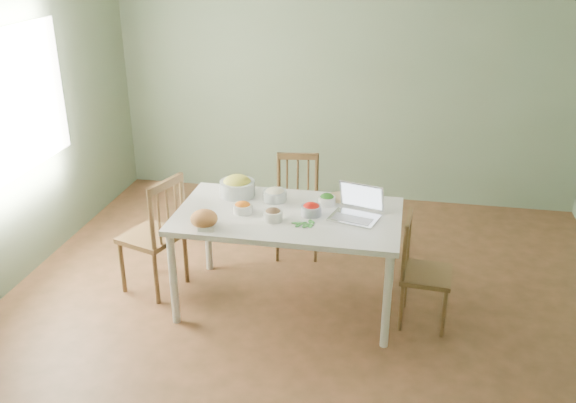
% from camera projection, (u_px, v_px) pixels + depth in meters
% --- Properties ---
extents(floor, '(5.00, 5.00, 0.00)m').
position_uv_depth(floor, '(304.00, 315.00, 4.97)').
color(floor, '#4C341E').
rests_on(floor, ground).
extents(wall_back, '(5.00, 0.00, 2.70)m').
position_uv_depth(wall_back, '(345.00, 78.00, 6.68)').
color(wall_back, '#61765C').
rests_on(wall_back, ground).
extents(wall_front, '(5.00, 0.00, 2.70)m').
position_uv_depth(wall_front, '(186.00, 388.00, 2.18)').
color(wall_front, '#61765C').
rests_on(wall_front, ground).
extents(window_left, '(0.04, 1.60, 1.20)m').
position_uv_depth(window_left, '(10.00, 105.00, 5.08)').
color(window_left, white).
rests_on(window_left, ground).
extents(dining_table, '(1.72, 0.97, 0.81)m').
position_uv_depth(dining_table, '(288.00, 260.00, 4.97)').
color(dining_table, white).
rests_on(dining_table, floor).
extents(chair_far, '(0.47, 0.45, 0.93)m').
position_uv_depth(chair_far, '(297.00, 208.00, 5.75)').
color(chair_far, '#482F1A').
rests_on(chair_far, floor).
extents(chair_left, '(0.54, 0.56, 1.01)m').
position_uv_depth(chair_left, '(152.00, 233.00, 5.17)').
color(chair_left, '#482F1A').
rests_on(chair_left, floor).
extents(chair_right, '(0.40, 0.41, 0.87)m').
position_uv_depth(chair_right, '(427.00, 272.00, 4.73)').
color(chair_right, '#482F1A').
rests_on(chair_right, floor).
extents(bread_boule, '(0.24, 0.24, 0.13)m').
position_uv_depth(bread_boule, '(204.00, 219.00, 4.57)').
color(bread_boule, '#A4683A').
rests_on(bread_boule, dining_table).
extents(butter_stick, '(0.12, 0.04, 0.03)m').
position_uv_depth(butter_stick, '(206.00, 229.00, 4.52)').
color(butter_stick, silver).
rests_on(butter_stick, dining_table).
extents(bowl_squash, '(0.32, 0.32, 0.17)m').
position_uv_depth(bowl_squash, '(237.00, 186.00, 5.11)').
color(bowl_squash, gold).
rests_on(bowl_squash, dining_table).
extents(bowl_carrot, '(0.17, 0.17, 0.08)m').
position_uv_depth(bowl_carrot, '(243.00, 207.00, 4.82)').
color(bowl_carrot, orange).
rests_on(bowl_carrot, dining_table).
extents(bowl_onion, '(0.23, 0.23, 0.10)m').
position_uv_depth(bowl_onion, '(275.00, 194.00, 5.03)').
color(bowl_onion, '#F4EABC').
rests_on(bowl_onion, dining_table).
extents(bowl_mushroom, '(0.19, 0.19, 0.09)m').
position_uv_depth(bowl_mushroom, '(273.00, 215.00, 4.68)').
color(bowl_mushroom, '#442A1C').
rests_on(bowl_mushroom, dining_table).
extents(bowl_redpep, '(0.18, 0.18, 0.09)m').
position_uv_depth(bowl_redpep, '(311.00, 209.00, 4.77)').
color(bowl_redpep, '#B3010B').
rests_on(bowl_redpep, dining_table).
extents(bowl_broccoli, '(0.17, 0.17, 0.09)m').
position_uv_depth(bowl_broccoli, '(327.00, 199.00, 4.95)').
color(bowl_broccoli, '#153E0C').
rests_on(bowl_broccoli, dining_table).
extents(flatbread, '(0.26, 0.26, 0.02)m').
position_uv_depth(flatbread, '(341.00, 197.00, 5.08)').
color(flatbread, '#C8B88E').
rests_on(flatbread, dining_table).
extents(basil_bunch, '(0.19, 0.19, 0.02)m').
position_uv_depth(basil_bunch, '(303.00, 223.00, 4.64)').
color(basil_bunch, '#206125').
rests_on(basil_bunch, dining_table).
extents(laptop, '(0.42, 0.39, 0.24)m').
position_uv_depth(laptop, '(355.00, 204.00, 4.67)').
color(laptop, silver).
rests_on(laptop, dining_table).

